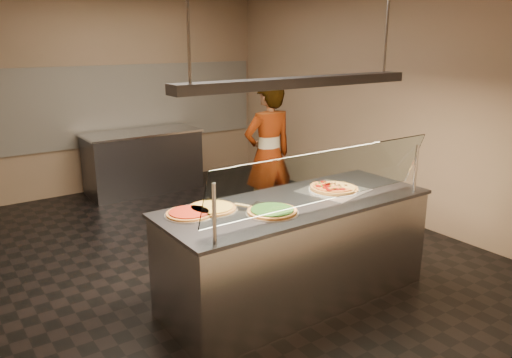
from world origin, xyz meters
TOP-DOWN VIEW (x-y plane):
  - ground at (0.00, 0.00)m, footprint 5.00×6.00m
  - wall_back at (0.00, 3.01)m, footprint 5.00×0.02m
  - wall_front at (0.00, -3.01)m, footprint 5.00×0.02m
  - wall_right at (2.51, 0.00)m, footprint 0.02×6.00m
  - tile_band at (0.00, 2.98)m, footprint 4.90×0.02m
  - serving_counter at (0.07, -1.37)m, footprint 2.46×0.94m
  - sneeze_guard at (0.07, -1.72)m, footprint 2.22×0.18m
  - perforated_tray at (0.55, -1.32)m, footprint 0.64×0.64m
  - half_pizza_pepperoni at (0.44, -1.32)m, footprint 0.32×0.48m
  - half_pizza_sausage at (0.65, -1.32)m, footprint 0.32×0.48m
  - pizza_spinach at (-0.29, -1.49)m, footprint 0.44×0.44m
  - pizza_cheese at (-0.65, -1.14)m, footprint 0.42×0.42m
  - pizza_tomato at (-0.87, -1.15)m, footprint 0.39×0.39m
  - pizza_spatula at (-0.37, -1.28)m, footprint 0.26×0.20m
  - prep_table at (0.26, 2.55)m, footprint 1.73×0.74m
  - worker at (0.95, 0.25)m, footprint 0.68×0.47m
  - heat_lamp_housing at (0.07, -1.37)m, footprint 2.30×0.18m
  - lamp_rod_left at (-0.93, -1.37)m, footprint 0.02×0.02m
  - lamp_rod_right at (1.07, -1.37)m, footprint 0.02×0.02m

SIDE VIEW (x-z plane):
  - ground at x=0.00m, z-range -0.02..0.00m
  - serving_counter at x=0.07m, z-range 0.00..0.93m
  - prep_table at x=0.26m, z-range 0.00..0.93m
  - worker at x=0.95m, z-range 0.00..1.82m
  - perforated_tray at x=0.55m, z-range 0.93..0.94m
  - pizza_tomato at x=-0.87m, z-range 0.93..0.96m
  - pizza_cheese at x=-0.65m, z-range 0.93..0.96m
  - pizza_spinach at x=-0.29m, z-range 0.93..0.96m
  - half_pizza_sausage at x=0.65m, z-range 0.94..0.98m
  - pizza_spatula at x=-0.37m, z-range 0.95..0.97m
  - half_pizza_pepperoni at x=0.44m, z-range 0.94..0.99m
  - sneeze_guard at x=0.07m, z-range 0.96..1.49m
  - tile_band at x=0.00m, z-range 0.70..1.90m
  - wall_back at x=0.00m, z-range 0.00..3.00m
  - wall_front at x=0.00m, z-range 0.00..3.00m
  - wall_right at x=2.51m, z-range 0.00..3.00m
  - heat_lamp_housing at x=0.07m, z-range 1.91..1.99m
  - lamp_rod_left at x=-0.93m, z-range 1.99..3.00m
  - lamp_rod_right at x=1.07m, z-range 1.99..3.00m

